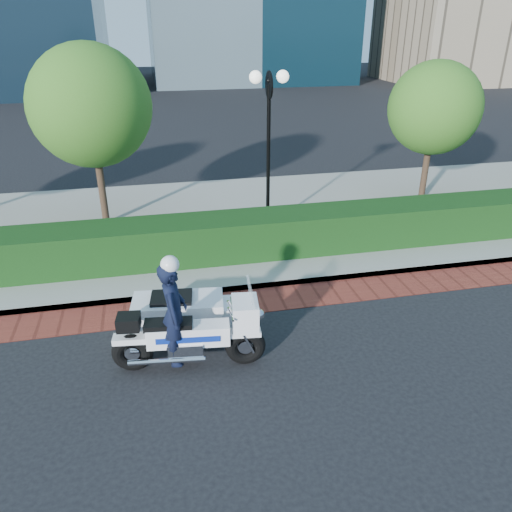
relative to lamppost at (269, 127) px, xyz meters
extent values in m
plane|color=black|center=(-1.00, -5.20, -2.96)|extent=(120.00, 120.00, 0.00)
cube|color=maroon|center=(-1.00, -3.70, -2.95)|extent=(60.00, 1.00, 0.01)
cube|color=gray|center=(-1.00, 0.80, -2.88)|extent=(60.00, 8.00, 0.15)
cube|color=black|center=(-1.00, -1.60, -2.31)|extent=(18.00, 1.20, 1.00)
cylinder|color=black|center=(0.00, 0.00, -2.66)|extent=(0.30, 0.30, 0.30)
cylinder|color=black|center=(0.00, 0.00, -0.81)|extent=(0.10, 0.10, 3.70)
cylinder|color=black|center=(0.00, 0.00, 1.04)|extent=(0.04, 0.70, 0.70)
sphere|color=white|center=(-0.35, 0.00, 1.24)|extent=(0.32, 0.32, 0.32)
sphere|color=white|center=(0.35, 0.00, 1.24)|extent=(0.32, 0.32, 0.32)
cylinder|color=#332319|center=(-4.50, 1.30, -1.72)|extent=(0.20, 0.20, 2.17)
sphere|color=#366318|center=(-4.50, 1.30, 0.48)|extent=(3.20, 3.20, 3.20)
cylinder|color=#332319|center=(5.50, 1.30, -1.85)|extent=(0.20, 0.20, 1.92)
sphere|color=#366318|center=(5.50, 1.30, 0.10)|extent=(2.80, 2.80, 2.80)
torus|color=black|center=(-3.70, -5.52, -2.60)|extent=(0.73, 0.30, 0.71)
torus|color=black|center=(-1.77, -5.75, -2.60)|extent=(0.73, 0.30, 0.71)
cube|color=white|center=(-2.74, -5.63, -2.29)|extent=(1.43, 0.51, 0.37)
cube|color=silver|center=(-2.79, -5.62, -2.55)|extent=(0.64, 0.50, 0.30)
cube|color=white|center=(-1.77, -5.75, -1.93)|extent=(0.50, 0.64, 0.49)
cube|color=silver|center=(-1.67, -5.76, -1.56)|extent=(0.20, 0.55, 0.43)
cube|color=black|center=(-3.06, -5.59, -2.07)|extent=(0.84, 0.42, 0.11)
cube|color=black|center=(-3.70, -5.52, -1.99)|extent=(0.42, 0.39, 0.24)
cube|color=white|center=(-2.84, -4.69, -2.42)|extent=(1.75, 0.95, 0.59)
cube|color=black|center=(-2.95, -4.68, -2.10)|extent=(0.81, 0.63, 0.09)
torus|color=black|center=(-2.89, -4.17, -2.69)|extent=(0.56, 0.24, 0.54)
imported|color=black|center=(-2.95, -5.60, -1.87)|extent=(0.52, 0.73, 1.86)
sphere|color=white|center=(-2.95, -5.60, -0.96)|extent=(0.30, 0.30, 0.30)
camera|label=1|loc=(-3.11, -12.79, 2.58)|focal=35.00mm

